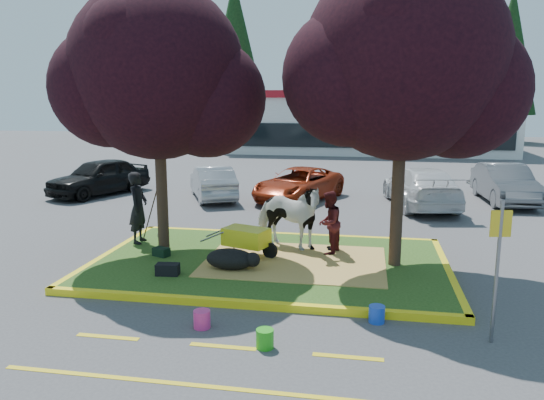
% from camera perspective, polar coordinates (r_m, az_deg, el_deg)
% --- Properties ---
extents(ground, '(90.00, 90.00, 0.00)m').
position_cam_1_polar(ground, '(12.70, -0.24, -7.14)').
color(ground, '#424244').
rests_on(ground, ground).
extents(median_island, '(8.00, 5.00, 0.15)m').
position_cam_1_polar(median_island, '(12.68, -0.24, -6.81)').
color(median_island, '#274816').
rests_on(median_island, ground).
extents(curb_near, '(8.30, 0.16, 0.15)m').
position_cam_1_polar(curb_near, '(10.31, -2.87, -11.14)').
color(curb_near, yellow).
rests_on(curb_near, ground).
extents(curb_far, '(8.30, 0.16, 0.15)m').
position_cam_1_polar(curb_far, '(15.12, 1.52, -3.86)').
color(curb_far, yellow).
rests_on(curb_far, ground).
extents(curb_left, '(0.16, 5.30, 0.15)m').
position_cam_1_polar(curb_left, '(13.97, -17.02, -5.62)').
color(curb_left, yellow).
rests_on(curb_left, ground).
extents(curb_right, '(0.16, 5.30, 0.15)m').
position_cam_1_polar(curb_right, '(12.64, 18.44, -7.46)').
color(curb_right, yellow).
rests_on(curb_right, ground).
extents(straw_bedding, '(4.20, 3.00, 0.01)m').
position_cam_1_polar(straw_bedding, '(12.57, 2.46, -6.61)').
color(straw_bedding, tan).
rests_on(straw_bedding, median_island).
extents(tree_purple_left, '(5.06, 4.20, 6.51)m').
position_cam_1_polar(tree_purple_left, '(13.22, -12.18, 12.52)').
color(tree_purple_left, black).
rests_on(tree_purple_left, median_island).
extents(tree_purple_right, '(5.30, 4.40, 6.82)m').
position_cam_1_polar(tree_purple_right, '(12.09, 14.05, 13.55)').
color(tree_purple_right, black).
rests_on(tree_purple_right, median_island).
extents(fire_lane_stripe_a, '(1.10, 0.12, 0.01)m').
position_cam_1_polar(fire_lane_stripe_a, '(9.59, -17.24, -13.88)').
color(fire_lane_stripe_a, yellow).
rests_on(fire_lane_stripe_a, ground).
extents(fire_lane_stripe_b, '(1.10, 0.12, 0.01)m').
position_cam_1_polar(fire_lane_stripe_b, '(8.90, -5.29, -15.42)').
color(fire_lane_stripe_b, yellow).
rests_on(fire_lane_stripe_b, ground).
extents(fire_lane_stripe_c, '(1.10, 0.12, 0.01)m').
position_cam_1_polar(fire_lane_stripe_c, '(8.64, 8.17, -16.38)').
color(fire_lane_stripe_c, yellow).
rests_on(fire_lane_stripe_c, ground).
extents(fire_lane_long, '(6.00, 0.10, 0.01)m').
position_cam_1_polar(fire_lane_long, '(7.89, -7.72, -19.19)').
color(fire_lane_long, yellow).
rests_on(fire_lane_long, ground).
extents(retail_building, '(20.40, 8.40, 4.40)m').
position_cam_1_polar(retail_building, '(39.89, 9.96, 8.43)').
color(retail_building, silver).
rests_on(retail_building, ground).
extents(treeline, '(46.58, 7.80, 14.63)m').
position_cam_1_polar(treeline, '(49.63, 9.33, 15.27)').
color(treeline, black).
rests_on(treeline, ground).
extents(cow, '(2.20, 1.59, 1.69)m').
position_cam_1_polar(cow, '(13.39, 1.65, -1.76)').
color(cow, white).
rests_on(cow, median_island).
extents(calf, '(1.25, 0.98, 0.48)m').
position_cam_1_polar(calf, '(11.99, -4.51, -6.35)').
color(calf, black).
rests_on(calf, median_island).
extents(handler, '(0.48, 0.71, 1.89)m').
position_cam_1_polar(handler, '(14.39, -14.19, -0.78)').
color(handler, black).
rests_on(handler, median_island).
extents(visitor_a, '(0.77, 0.89, 1.56)m').
position_cam_1_polar(visitor_a, '(13.07, 6.14, -2.44)').
color(visitor_a, '#471416').
rests_on(visitor_a, median_island).
extents(visitor_b, '(0.42, 0.72, 1.16)m').
position_cam_1_polar(visitor_b, '(13.44, 6.58, -2.96)').
color(visitor_b, black).
rests_on(visitor_b, median_island).
extents(wheelbarrow, '(1.89, 0.95, 0.72)m').
position_cam_1_polar(wheelbarrow, '(12.78, -2.73, -4.03)').
color(wheelbarrow, black).
rests_on(wheelbarrow, median_island).
extents(gear_bag_dark, '(0.52, 0.31, 0.25)m').
position_cam_1_polar(gear_bag_dark, '(11.84, -11.16, -7.33)').
color(gear_bag_dark, black).
rests_on(gear_bag_dark, median_island).
extents(gear_bag_green, '(0.46, 0.38, 0.21)m').
position_cam_1_polar(gear_bag_green, '(13.23, -11.83, -5.48)').
color(gear_bag_green, black).
rests_on(gear_bag_green, median_island).
extents(sign_post, '(0.33, 0.09, 2.39)m').
position_cam_1_polar(sign_post, '(9.22, 23.15, -5.61)').
color(sign_post, slate).
rests_on(sign_post, ground).
extents(bucket_green, '(0.36, 0.36, 0.31)m').
position_cam_1_polar(bucket_green, '(8.77, -0.77, -14.69)').
color(bucket_green, green).
rests_on(bucket_green, ground).
extents(bucket_pink, '(0.39, 0.39, 0.32)m').
position_cam_1_polar(bucket_pink, '(9.53, -7.54, -12.59)').
color(bucket_pink, '#E23284').
rests_on(bucket_pink, ground).
extents(bucket_blue, '(0.38, 0.38, 0.31)m').
position_cam_1_polar(bucket_blue, '(9.84, 11.20, -11.95)').
color(bucket_blue, blue).
rests_on(bucket_blue, ground).
extents(car_black, '(3.34, 4.71, 1.49)m').
position_cam_1_polar(car_black, '(22.83, -18.10, 2.40)').
color(car_black, black).
rests_on(car_black, ground).
extents(car_silver, '(2.92, 4.18, 1.31)m').
position_cam_1_polar(car_silver, '(20.98, -6.41, 1.90)').
color(car_silver, '#97999E').
rests_on(car_silver, ground).
extents(car_red, '(3.60, 4.98, 1.26)m').
position_cam_1_polar(car_red, '(20.57, 2.89, 1.71)').
color(car_red, maroon).
rests_on(car_red, ground).
extents(car_white, '(2.83, 5.26, 1.45)m').
position_cam_1_polar(car_white, '(20.07, 15.74, 1.34)').
color(car_white, silver).
rests_on(car_white, ground).
extents(car_grey, '(1.79, 4.48, 1.45)m').
position_cam_1_polar(car_grey, '(21.97, 23.77, 1.63)').
color(car_grey, '#55585C').
rests_on(car_grey, ground).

